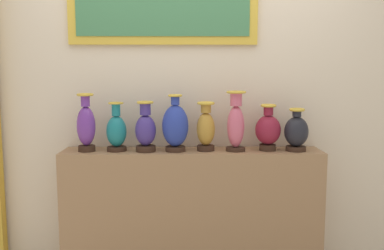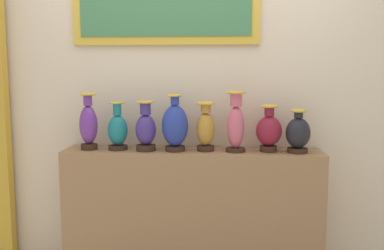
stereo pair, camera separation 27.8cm
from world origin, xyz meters
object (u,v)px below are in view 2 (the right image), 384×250
Objects in this scene: vase_violet at (88,124)px; vase_teal at (118,130)px; vase_rose at (236,124)px; vase_burgundy at (269,131)px; vase_cobalt at (175,126)px; vase_indigo at (146,129)px; vase_ochre at (206,128)px; vase_onyx at (298,133)px.

vase_violet reaches higher than vase_teal.
vase_teal is 0.82× the size of vase_rose.
vase_rose is at bearing -175.74° from vase_burgundy.
vase_burgundy is at bearing 2.14° from vase_cobalt.
vase_indigo reaches higher than vase_ochre.
vase_rose reaches higher than vase_violet.
vase_teal is at bearing 2.59° from vase_violet.
vase_burgundy is at bearing 0.53° from vase_teal.
vase_teal reaches higher than vase_burgundy.
vase_teal is 0.98× the size of vase_indigo.
vase_rose reaches higher than vase_onyx.
vase_ochre reaches higher than vase_onyx.
vase_indigo reaches higher than vase_teal.
vase_ochre is 1.05× the size of vase_burgundy.
vase_rose is at bearing -0.49° from vase_teal.
vase_burgundy is at bearing 4.26° from vase_rose.
vase_violet reaches higher than vase_burgundy.
vase_rose is (0.43, 0.01, 0.02)m from vase_cobalt.
vase_indigo is 1.07× the size of vase_burgundy.
vase_violet is 0.42m from vase_indigo.
vase_cobalt is at bearing 1.78° from vase_indigo.
vase_ochre is at bearing 176.64° from vase_rose.
vase_cobalt is (0.42, -0.01, 0.04)m from vase_teal.
vase_indigo is at bearing -178.76° from vase_rose.
vase_cobalt reaches higher than vase_ochre.
vase_teal is at bearing 179.51° from vase_rose.
vase_violet is 0.22m from vase_teal.
vase_rose reaches higher than vase_burgundy.
vase_rose is 0.24m from vase_burgundy.
vase_cobalt is at bearing -174.78° from vase_ochre.
vase_teal is at bearing -179.53° from vase_ochre.
vase_indigo is 0.64m from vase_rose.
vase_ochre reaches higher than vase_burgundy.
vase_rose reaches higher than vase_teal.
vase_onyx is (0.43, -0.00, -0.06)m from vase_rose.
vase_violet is 1.49m from vase_onyx.
vase_indigo is 0.87m from vase_burgundy.
vase_violet is 1.15× the size of vase_indigo.
vase_teal is at bearing 178.00° from vase_cobalt.
vase_violet is at bearing -179.88° from vase_rose.
vase_indigo reaches higher than vase_onyx.
vase_cobalt is 1.22× the size of vase_burgundy.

